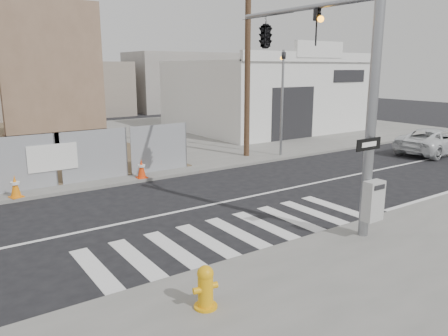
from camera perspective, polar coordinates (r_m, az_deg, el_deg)
ground at (r=14.26m, az=-4.35°, el=-5.36°), size 100.00×100.00×0.00m
sidewalk_far at (r=26.95m, az=-19.63°, el=2.80°), size 50.00×20.00×0.12m
signal_pole at (r=13.40m, az=9.47°, el=14.11°), size 0.96×5.87×7.00m
far_signal_pole at (r=22.04m, az=7.64°, el=10.29°), size 0.16×0.20×5.60m
concrete_wall_right at (r=26.57m, az=-21.28°, el=9.75°), size 5.50×1.30×8.00m
auto_shop at (r=32.32m, az=5.50°, el=9.49°), size 12.00×10.20×5.95m
utility_pole_right at (r=21.75m, az=3.10°, el=14.89°), size 1.60×0.28×10.00m
fire_hydrant at (r=8.34m, az=-2.44°, el=-15.28°), size 0.53×0.52×0.84m
suv at (r=25.73m, az=25.75°, el=3.21°), size 5.02×2.56×1.36m
traffic_cone_c at (r=16.58m, az=-25.60°, el=-2.20°), size 0.49×0.49×0.78m
traffic_cone_d at (r=17.90m, az=-10.72°, el=-0.09°), size 0.42×0.42×0.78m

